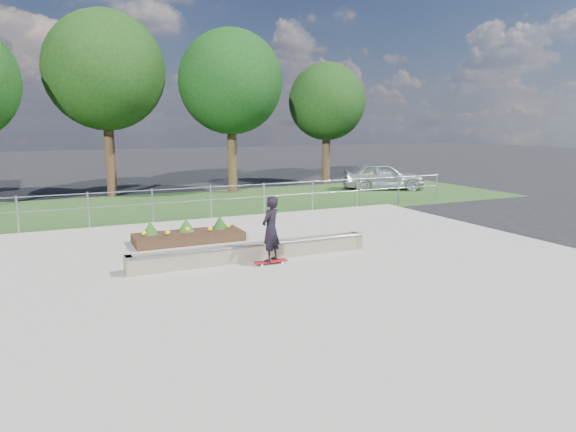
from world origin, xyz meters
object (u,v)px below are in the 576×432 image
(skateboarder, at_px, (271,229))
(planter_bed, at_px, (188,235))
(grind_ledge, at_px, (253,252))
(parked_car, at_px, (383,176))

(skateboarder, bearing_deg, planter_bed, 110.24)
(planter_bed, xyz_separation_m, skateboarder, (1.18, -3.19, 0.66))
(planter_bed, bearing_deg, skateboarder, -69.76)
(grind_ledge, height_order, skateboarder, skateboarder)
(planter_bed, relative_size, skateboarder, 1.85)
(grind_ledge, relative_size, parked_car, 1.47)
(skateboarder, bearing_deg, parked_car, 45.08)
(planter_bed, xyz_separation_m, parked_car, (11.86, 7.52, 0.45))
(planter_bed, distance_m, skateboarder, 3.47)
(planter_bed, relative_size, parked_car, 0.74)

